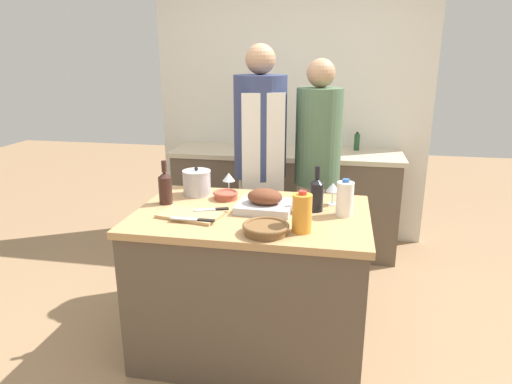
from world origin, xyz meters
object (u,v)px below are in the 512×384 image
(roasting_pan, at_px, (265,202))
(stock_pot, at_px, (197,183))
(condiment_bottle_tall, at_px, (357,142))
(person_cook_guest, at_px, (317,166))
(cutting_board, at_px, (190,215))
(knife_paring, at_px, (213,209))
(wine_glass_right, at_px, (333,188))
(person_cook_aproned, at_px, (260,159))
(wine_glass_left, at_px, (229,178))
(juice_jug, at_px, (302,213))
(milk_jug, at_px, (345,199))
(wicker_basket, at_px, (266,228))
(wine_bottle_dark, at_px, (165,187))
(wine_bottle_green, at_px, (317,194))
(knife_chef, at_px, (194,219))
(condiment_bottle_short, at_px, (272,143))
(mixing_bowl, at_px, (226,195))

(roasting_pan, relative_size, stock_pot, 1.74)
(condiment_bottle_tall, height_order, person_cook_guest, person_cook_guest)
(cutting_board, relative_size, knife_paring, 1.92)
(wine_glass_right, distance_m, person_cook_aproned, 0.80)
(wine_glass_left, relative_size, condiment_bottle_tall, 0.79)
(juice_jug, bearing_deg, knife_paring, 160.03)
(milk_jug, bearing_deg, wicker_basket, -137.89)
(wine_bottle_dark, relative_size, condiment_bottle_tall, 1.60)
(wine_glass_right, height_order, person_cook_guest, person_cook_guest)
(milk_jug, distance_m, wine_bottle_green, 0.17)
(knife_chef, bearing_deg, cutting_board, 119.63)
(condiment_bottle_tall, xyz_separation_m, condiment_bottle_short, (-0.73, -0.24, 0.01))
(juice_jug, height_order, knife_chef, juice_jug)
(wicker_basket, distance_m, person_cook_aproned, 1.15)
(wicker_basket, distance_m, mixing_bowl, 0.61)
(wine_glass_left, relative_size, wine_glass_right, 0.98)
(roasting_pan, relative_size, wine_bottle_green, 1.21)
(stock_pot, relative_size, wine_bottle_green, 0.70)
(mixing_bowl, relative_size, juice_jug, 0.72)
(knife_paring, distance_m, person_cook_aproned, 0.88)
(roasting_pan, distance_m, wicker_basket, 0.35)
(wine_glass_left, distance_m, wine_glass_right, 0.67)
(wine_bottle_dark, relative_size, wine_glass_left, 2.02)
(wicker_basket, distance_m, condiment_bottle_short, 1.80)
(roasting_pan, xyz_separation_m, wine_bottle_green, (0.29, 0.05, 0.05))
(knife_paring, bearing_deg, person_cook_guest, 60.25)
(juice_jug, bearing_deg, person_cook_guest, 89.46)
(milk_jug, xyz_separation_m, wine_bottle_dark, (-1.05, 0.01, 0.01))
(person_cook_aproned, bearing_deg, juice_jug, -85.95)
(knife_chef, bearing_deg, wine_bottle_green, 27.27)
(wicker_basket, height_order, person_cook_guest, person_cook_guest)
(mixing_bowl, height_order, juice_jug, juice_jug)
(roasting_pan, relative_size, cutting_board, 0.86)
(wine_bottle_dark, height_order, knife_paring, wine_bottle_dark)
(wine_glass_left, distance_m, person_cook_guest, 0.75)
(stock_pot, relative_size, milk_jug, 0.87)
(mixing_bowl, bearing_deg, wine_glass_right, 1.51)
(knife_paring, bearing_deg, mixing_bowl, 88.28)
(knife_paring, distance_m, condiment_bottle_tall, 1.96)
(wine_bottle_dark, distance_m, person_cook_guest, 1.18)
(cutting_board, distance_m, wine_bottle_green, 0.72)
(wine_glass_right, bearing_deg, stock_pot, 177.59)
(wine_bottle_green, distance_m, knife_chef, 0.70)
(roasting_pan, bearing_deg, wine_glass_right, 26.25)
(condiment_bottle_tall, bearing_deg, milk_jug, -93.42)
(wicker_basket, xyz_separation_m, wine_bottle_dark, (-0.67, 0.36, 0.08))
(mixing_bowl, bearing_deg, wine_bottle_dark, -155.06)
(stock_pot, height_order, wine_glass_left, stock_pot)
(mixing_bowl, relative_size, wine_glass_left, 1.18)
(roasting_pan, height_order, cutting_board, roasting_pan)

